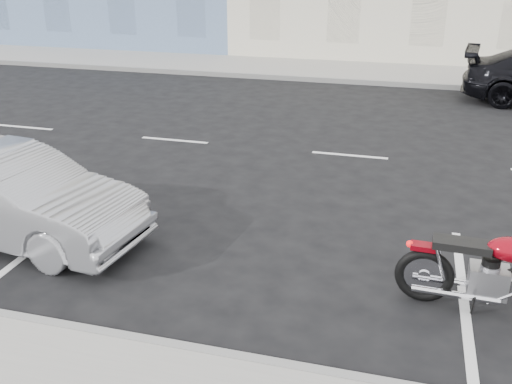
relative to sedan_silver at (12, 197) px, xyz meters
The scene contains 5 objects.
ground 8.22m from the sedan_silver, 38.22° to the left, with size 120.00×120.00×0.00m, color black.
sidewalk_far 13.86m from the sedan_silver, 84.04° to the left, with size 80.00×3.40×0.15m, color gray.
curb_near 2.48m from the sedan_silver, 53.33° to the right, with size 80.00×0.12×0.16m, color gray.
curb_far 12.17m from the sedan_silver, 83.21° to the left, with size 80.00×0.12×0.16m, color gray.
sedan_silver is the anchor object (origin of this frame).
Camera 1 is at (-0.94, -11.57, 4.05)m, focal length 40.00 mm.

